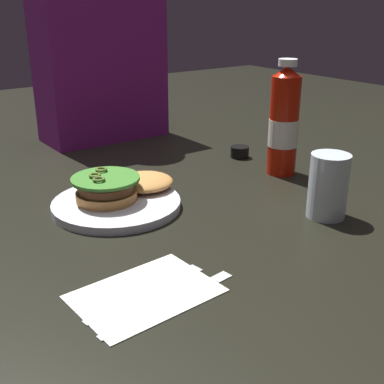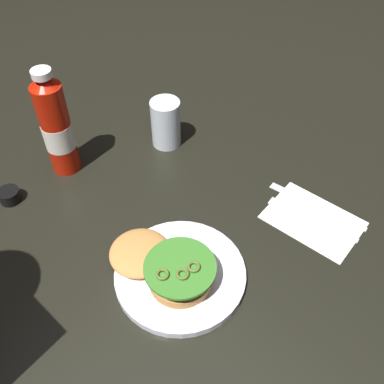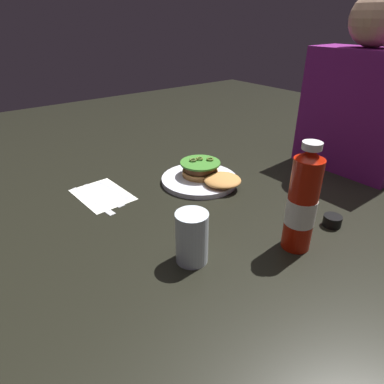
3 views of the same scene
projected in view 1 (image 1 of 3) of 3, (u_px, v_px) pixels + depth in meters
ground_plane at (195, 200)px, 0.98m from camera, size 3.00×3.00×0.00m
dinner_plate at (117, 204)px, 0.94m from camera, size 0.24×0.24×0.02m
burger_sandwich at (121, 186)px, 0.96m from camera, size 0.21×0.13×0.05m
ketchup_bottle at (284, 123)px, 1.09m from camera, size 0.07×0.07×0.25m
water_glass at (328, 186)px, 0.89m from camera, size 0.07×0.07×0.12m
condiment_cup at (240, 152)px, 1.24m from camera, size 0.05×0.05×0.03m
napkin at (145, 293)px, 0.67m from camera, size 0.19×0.14×0.00m
butter_knife at (178, 296)px, 0.66m from camera, size 0.22×0.04×0.00m
fork_utensil at (156, 286)px, 0.68m from camera, size 0.20×0.05×0.00m
spoon_utensil at (145, 272)px, 0.72m from camera, size 0.18×0.04×0.00m
diner_person at (100, 51)px, 1.34m from camera, size 0.33×0.16×0.54m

